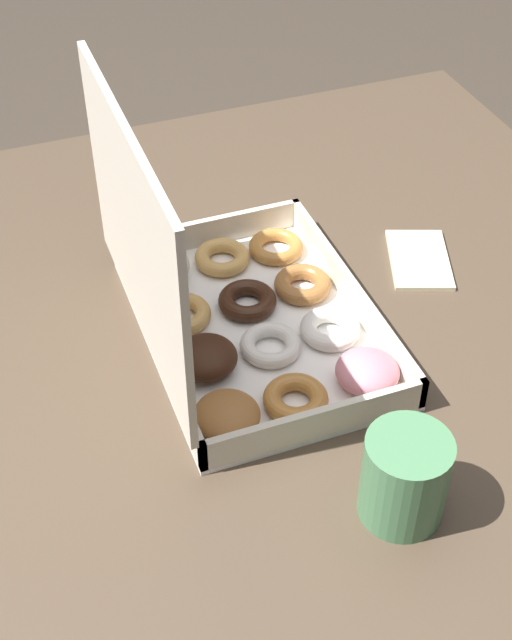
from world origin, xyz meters
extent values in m
plane|color=#42382D|center=(0.00, 0.00, 0.00)|extent=(8.00, 8.00, 0.00)
cube|color=#4C3D2D|center=(0.00, 0.00, 0.74)|extent=(0.96, 1.03, 0.03)
cylinder|color=#4C3D2D|center=(0.43, -0.47, 0.36)|extent=(0.06, 0.06, 0.73)
cube|color=white|center=(-0.02, 0.01, 0.76)|extent=(0.35, 0.25, 0.01)
cube|color=beige|center=(-0.02, -0.11, 0.78)|extent=(0.35, 0.01, 0.04)
cube|color=beige|center=(-0.02, 0.13, 0.78)|extent=(0.35, 0.01, 0.04)
cube|color=beige|center=(-0.20, 0.01, 0.78)|extent=(0.01, 0.25, 0.04)
cube|color=beige|center=(0.15, 0.01, 0.78)|extent=(0.01, 0.25, 0.04)
cube|color=beige|center=(-0.02, 0.14, 0.93)|extent=(0.35, 0.01, 0.25)
ellipsoid|color=pink|center=(-0.15, -0.07, 0.78)|extent=(0.07, 0.07, 0.04)
torus|color=white|center=(-0.06, -0.06, 0.77)|extent=(0.07, 0.07, 0.02)
torus|color=#9E6633|center=(0.02, -0.06, 0.77)|extent=(0.07, 0.07, 0.02)
torus|color=#B77A38|center=(0.10, -0.06, 0.77)|extent=(0.07, 0.07, 0.02)
torus|color=#B77A38|center=(-0.15, 0.02, 0.77)|extent=(0.07, 0.07, 0.02)
torus|color=white|center=(-0.07, 0.01, 0.77)|extent=(0.07, 0.07, 0.02)
torus|color=#381E11|center=(0.01, 0.01, 0.77)|extent=(0.07, 0.07, 0.02)
torus|color=tan|center=(0.10, 0.01, 0.77)|extent=(0.07, 0.07, 0.02)
ellipsoid|color=#9E6633|center=(-0.15, 0.09, 0.78)|extent=(0.07, 0.07, 0.03)
ellipsoid|color=#381E11|center=(-0.07, 0.09, 0.78)|extent=(0.07, 0.07, 0.04)
torus|color=tan|center=(0.02, 0.09, 0.77)|extent=(0.07, 0.07, 0.02)
ellipsoid|color=white|center=(0.10, 0.09, 0.78)|extent=(0.07, 0.07, 0.04)
cylinder|color=#4C8456|center=(-0.30, -0.03, 0.80)|extent=(0.08, 0.08, 0.09)
cylinder|color=black|center=(-0.30, -0.03, 0.85)|extent=(0.07, 0.07, 0.01)
cube|color=beige|center=(0.03, -0.23, 0.76)|extent=(0.14, 0.11, 0.01)
camera|label=1|loc=(-0.73, 0.28, 1.45)|focal=50.00mm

